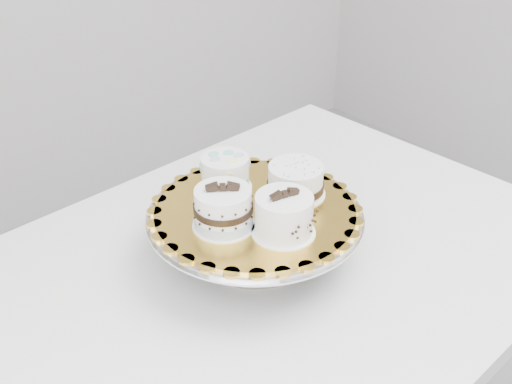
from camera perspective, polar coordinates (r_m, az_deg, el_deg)
table at (r=1.26m, az=-0.55°, el=-9.43°), size 1.36×0.96×0.75m
cake_stand at (r=1.20m, az=-0.08°, el=-3.12°), size 0.40×0.40×0.11m
cake_board at (r=1.18m, az=-0.08°, el=-1.65°), size 0.45×0.45×0.01m
cake_swirl at (r=1.09m, az=2.49°, el=-2.14°), size 0.12×0.12×0.09m
cake_banded at (r=1.11m, az=-2.93°, el=-1.58°), size 0.14×0.14×0.09m
cake_dots at (r=1.22m, az=-2.76°, el=1.74°), size 0.11×0.11×0.07m
cake_ribbon at (r=1.21m, az=3.57°, el=1.00°), size 0.13×0.13×0.06m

